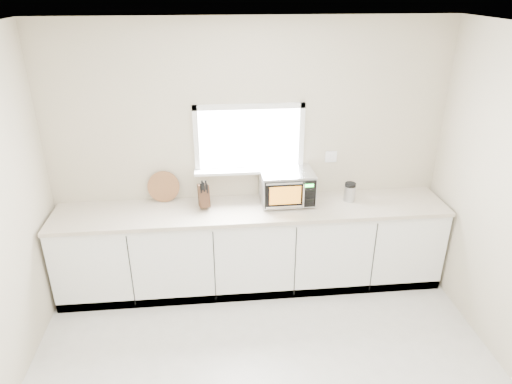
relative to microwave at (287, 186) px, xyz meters
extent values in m
cube|color=#B9AF93|center=(-0.36, 0.21, 0.25)|extent=(4.00, 0.02, 2.70)
cube|color=white|center=(-0.36, 0.20, 0.45)|extent=(1.00, 0.02, 0.60)
cube|color=white|center=(-0.36, 0.13, 0.13)|extent=(1.12, 0.16, 0.03)
cube|color=white|center=(-0.36, 0.18, 0.78)|extent=(1.10, 0.04, 0.05)
cube|color=white|center=(-0.36, 0.18, 0.13)|extent=(1.10, 0.04, 0.05)
cube|color=white|center=(-0.89, 0.18, 0.45)|extent=(0.05, 0.04, 0.70)
cube|color=white|center=(0.16, 0.18, 0.45)|extent=(0.05, 0.04, 0.70)
cube|color=white|center=(0.49, 0.20, 0.22)|extent=(0.12, 0.01, 0.12)
cube|color=white|center=(-0.36, -0.09, -0.66)|extent=(3.92, 0.60, 0.88)
cube|color=beige|center=(-0.36, -0.10, -0.20)|extent=(3.92, 0.64, 0.04)
cylinder|color=black|center=(-0.22, -0.15, -0.17)|extent=(0.03, 0.03, 0.02)
cylinder|color=black|center=(-0.22, 0.16, -0.17)|extent=(0.03, 0.03, 0.02)
cylinder|color=black|center=(0.22, -0.15, -0.17)|extent=(0.03, 0.03, 0.02)
cylinder|color=black|center=(0.22, 0.17, -0.17)|extent=(0.03, 0.03, 0.02)
cube|color=#AFB1B6|center=(0.00, 0.01, 0.00)|extent=(0.53, 0.41, 0.31)
cube|color=black|center=(0.00, -0.20, 0.00)|extent=(0.50, 0.02, 0.28)
cube|color=#FF9F26|center=(-0.05, -0.21, 0.00)|extent=(0.31, 0.01, 0.19)
cylinder|color=silver|center=(0.13, -0.22, 0.00)|extent=(0.02, 0.02, 0.24)
cube|color=black|center=(0.18, -0.20, 0.00)|extent=(0.13, 0.01, 0.27)
cube|color=#19FF33|center=(0.18, -0.20, 0.09)|extent=(0.09, 0.01, 0.03)
cube|color=silver|center=(0.00, 0.01, 0.16)|extent=(0.53, 0.41, 0.01)
cube|color=#452918|center=(-0.84, -0.03, -0.05)|extent=(0.13, 0.23, 0.26)
cube|color=black|center=(-0.86, -0.09, 0.06)|extent=(0.02, 0.04, 0.09)
cube|color=black|center=(-0.83, -0.08, 0.07)|extent=(0.02, 0.04, 0.09)
cube|color=black|center=(-0.80, -0.08, 0.05)|extent=(0.02, 0.04, 0.09)
cube|color=black|center=(-0.84, -0.08, 0.09)|extent=(0.02, 0.04, 0.09)
cube|color=black|center=(-0.81, -0.08, 0.09)|extent=(0.02, 0.04, 0.09)
cylinder|color=olive|center=(-1.24, 0.15, -0.02)|extent=(0.32, 0.08, 0.32)
cylinder|color=#AFB1B6|center=(0.65, -0.03, -0.10)|extent=(0.12, 0.12, 0.16)
cylinder|color=black|center=(0.65, -0.03, 0.00)|extent=(0.12, 0.12, 0.04)
camera|label=1|loc=(-0.73, -4.13, 1.89)|focal=32.00mm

